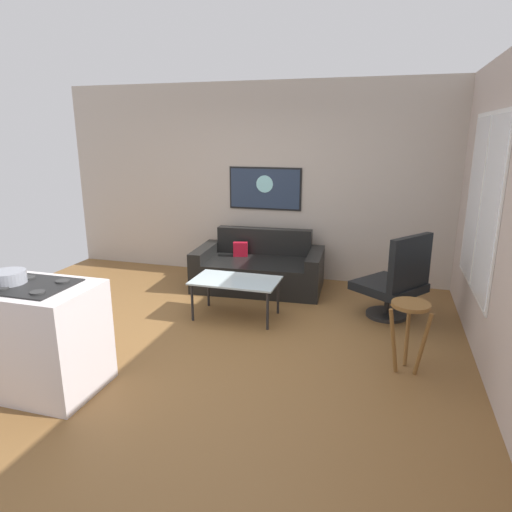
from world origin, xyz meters
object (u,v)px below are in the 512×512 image
at_px(coffee_table, 236,283).
at_px(couch, 259,269).
at_px(mixing_bowl, 8,278).
at_px(armchair, 396,281).
at_px(bar_stool, 410,318).
at_px(wall_painting, 265,189).

bearing_deg(coffee_table, couch, 91.75).
bearing_deg(mixing_bowl, coffee_table, 56.28).
xyz_separation_m(armchair, bar_stool, (0.11, -1.21, 0.05)).
xyz_separation_m(couch, mixing_bowl, (-1.25, -3.02, 0.70)).
distance_m(armchair, wall_painting, 2.41).
xyz_separation_m(armchair, wall_painting, (-1.89, 1.23, 0.85)).
bearing_deg(couch, bar_stool, -44.00).
xyz_separation_m(coffee_table, wall_painting, (-0.12, 1.70, 0.89)).
relative_size(bar_stool, wall_painting, 0.60).
height_order(armchair, bar_stool, armchair).
distance_m(coffee_table, wall_painting, 1.92).
distance_m(armchair, bar_stool, 1.22).
bearing_deg(armchair, bar_stool, -85.00).
relative_size(armchair, bar_stool, 1.55).
relative_size(couch, armchair, 1.75).
bearing_deg(wall_painting, coffee_table, -85.97).
relative_size(armchair, wall_painting, 0.94).
height_order(coffee_table, mixing_bowl, mixing_bowl).
height_order(armchair, wall_painting, wall_painting).
distance_m(coffee_table, mixing_bowl, 2.37).
xyz_separation_m(mixing_bowl, wall_painting, (1.16, 3.61, 0.35)).
height_order(mixing_bowl, wall_painting, wall_painting).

